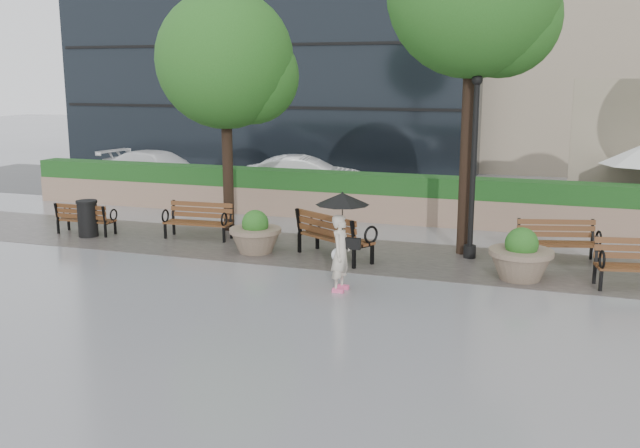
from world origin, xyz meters
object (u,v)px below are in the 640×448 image
(bench_3, at_px, (557,250))
(trash_bin, at_px, (88,220))
(planter_right, at_px, (521,259))
(planter_left, at_px, (255,236))
(car_right, at_px, (304,177))
(bench_2, at_px, (334,245))
(pedestrian, at_px, (342,232))
(bench_1, at_px, (198,228))
(car_left, at_px, (159,170))
(lamppost, at_px, (473,179))
(bench_0, at_px, (86,225))

(bench_3, xyz_separation_m, trash_bin, (-11.52, -1.25, 0.18))
(planter_right, xyz_separation_m, trash_bin, (-10.83, 0.48, 0.02))
(planter_left, distance_m, trash_bin, 4.80)
(planter_left, relative_size, planter_right, 0.94)
(planter_left, bearing_deg, car_right, 101.54)
(bench_2, relative_size, bench_3, 1.14)
(bench_2, bearing_deg, pedestrian, 141.57)
(bench_1, height_order, bench_3, bench_3)
(car_left, bearing_deg, trash_bin, -152.99)
(pedestrian, bearing_deg, planter_right, -54.19)
(planter_right, distance_m, car_right, 10.95)
(bench_2, bearing_deg, car_left, -9.30)
(bench_2, relative_size, car_right, 0.49)
(planter_right, height_order, pedestrian, pedestrian)
(trash_bin, bearing_deg, car_left, 108.48)
(planter_left, relative_size, car_right, 0.28)
(planter_right, bearing_deg, car_left, 148.63)
(planter_left, height_order, trash_bin, planter_left)
(bench_2, xyz_separation_m, car_left, (-9.28, 7.77, 0.37))
(bench_2, relative_size, lamppost, 0.51)
(car_right, xyz_separation_m, pedestrian, (4.34, -9.78, 0.46))
(bench_3, bearing_deg, car_right, 128.16)
(bench_2, relative_size, car_left, 0.44)
(bench_2, distance_m, car_right, 8.27)
(car_left, height_order, pedestrian, pedestrian)
(bench_2, distance_m, planter_right, 4.13)
(planter_left, relative_size, pedestrian, 0.64)
(bench_0, bearing_deg, bench_1, -171.47)
(trash_bin, bearing_deg, lamppost, 5.68)
(bench_0, relative_size, bench_1, 0.89)
(planter_left, height_order, car_left, car_left)
(bench_3, relative_size, car_right, 0.43)
(bench_2, xyz_separation_m, lamppost, (2.91, 1.04, 1.50))
(trash_bin, xyz_separation_m, car_right, (3.25, 7.42, 0.26))
(bench_1, relative_size, lamppost, 0.42)
(planter_left, distance_m, car_left, 10.76)
(car_right, bearing_deg, car_left, 74.31)
(bench_0, relative_size, planter_left, 1.27)
(planter_right, bearing_deg, bench_3, 68.20)
(lamppost, bearing_deg, car_left, 151.11)
(planter_left, xyz_separation_m, planter_right, (6.03, -0.32, 0.03))
(trash_bin, relative_size, lamppost, 0.22)
(bench_0, relative_size, car_right, 0.36)
(bench_2, height_order, trash_bin, bench_2)
(trash_bin, distance_m, pedestrian, 7.98)
(bench_1, bearing_deg, planter_left, -26.85)
(bench_1, relative_size, car_right, 0.41)
(bench_0, xyz_separation_m, trash_bin, (0.23, -0.23, 0.21))
(planter_right, xyz_separation_m, car_right, (-7.58, 7.90, 0.28))
(bench_1, bearing_deg, bench_2, -14.64)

